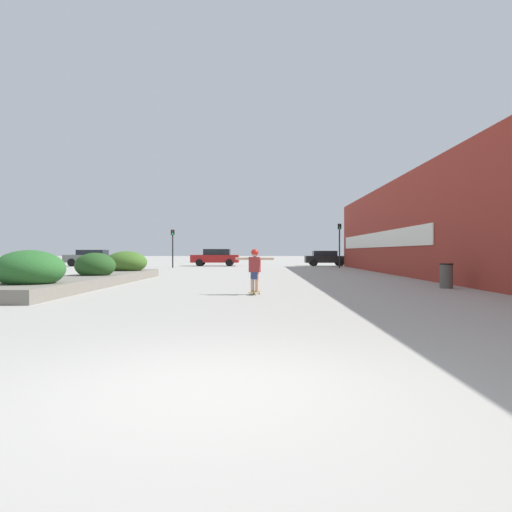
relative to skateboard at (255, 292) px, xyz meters
name	(u,v)px	position (x,y,z in m)	size (l,w,h in m)	color
ground_plane	(209,388)	(-0.28, -9.79, -0.07)	(300.00, 300.00, 0.00)	#A3A099
building_wall_right	(423,223)	(8.16, 8.30, 2.69)	(0.67, 40.33, 5.52)	maroon
planter_box	(91,273)	(-6.63, 3.94, 0.42)	(2.23, 13.99, 1.38)	slate
skateboard	(255,292)	(0.00, 0.00, 0.00)	(0.38, 0.71, 0.09)	olive
skateboarder	(255,266)	(0.00, 0.00, 0.83)	(1.22, 0.40, 1.33)	tan
trash_bin	(446,276)	(6.96, 2.54, 0.39)	(0.48, 0.48, 0.91)	#514C47
car_leftmost	(91,257)	(-15.94, 28.57, 0.76)	(4.58, 2.06, 1.54)	slate
car_center_left	(216,257)	(-4.23, 29.32, 0.78)	(4.52, 2.04, 1.62)	maroon
car_center_right	(326,258)	(6.32, 29.44, 0.70)	(4.03, 1.85, 1.45)	black
traffic_light_left	(173,242)	(-7.31, 24.00, 2.14)	(0.28, 0.30, 3.22)	black
traffic_light_right	(340,238)	(6.64, 23.66, 2.42)	(0.28, 0.30, 3.68)	black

